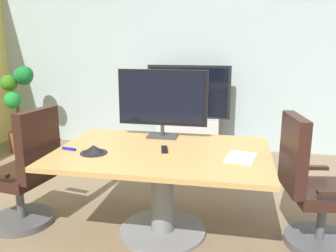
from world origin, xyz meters
TOP-DOWN VIEW (x-y plane):
  - ground_plane at (0.00, 0.00)m, footprint 7.31×7.31m
  - wall_back_glass_partition at (0.00, 2.87)m, footprint 6.31×0.10m
  - conference_table at (0.09, 0.23)m, footprint 1.77×1.19m
  - office_chair_left at (-1.13, 0.12)m, footprint 0.63×0.61m
  - office_chair_right at (1.30, 0.27)m, footprint 0.63×0.61m
  - tv_monitor at (-0.00, 0.65)m, footprint 0.84×0.18m
  - wall_display_unit at (-0.01, 2.51)m, footprint 1.20×0.36m
  - potted_plant at (-2.51, 2.15)m, footprint 0.53×0.59m
  - conference_phone at (-0.44, 0.04)m, footprint 0.22×0.22m
  - remote_control at (0.10, 0.23)m, footprint 0.09×0.18m
  - whiteboard_marker at (-0.68, 0.08)m, footprint 0.13×0.05m
  - paper_notepad at (0.73, 0.15)m, footprint 0.26×0.33m

SIDE VIEW (x-z plane):
  - ground_plane at x=0.00m, z-range 0.00..0.00m
  - wall_display_unit at x=-0.01m, z-range -0.21..1.10m
  - office_chair_left at x=-1.13m, z-range -0.09..1.00m
  - office_chair_right at x=1.30m, z-range -0.09..1.00m
  - conference_table at x=0.09m, z-range 0.18..0.93m
  - potted_plant at x=-2.51m, z-range 0.09..1.38m
  - paper_notepad at x=0.73m, z-range 0.76..0.76m
  - remote_control at x=0.10m, z-range 0.76..0.77m
  - whiteboard_marker at x=-0.68m, z-range 0.76..0.78m
  - conference_phone at x=-0.44m, z-range 0.75..0.82m
  - tv_monitor at x=0.00m, z-range 0.80..1.43m
  - wall_back_glass_partition at x=0.00m, z-range 0.00..2.84m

